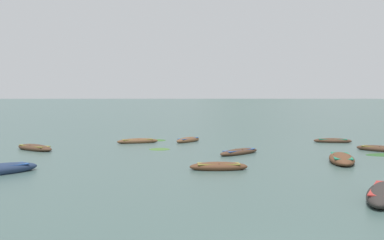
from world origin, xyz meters
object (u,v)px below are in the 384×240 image
at_px(rowboat_4, 188,140).
at_px(rowboat_8, 333,141).
at_px(rowboat_2, 381,149).
at_px(rowboat_7, 239,152).
at_px(rowboat_3, 384,194).
at_px(rowboat_10, 138,141).
at_px(rowboat_5, 35,148).
at_px(rowboat_0, 219,167).
at_px(rowboat_9, 342,159).

bearing_deg(rowboat_4, rowboat_8, -4.38).
distance_m(rowboat_2, rowboat_7, 10.79).
height_order(rowboat_2, rowboat_3, rowboat_3).
xyz_separation_m(rowboat_8, rowboat_10, (-17.08, 0.20, 0.01)).
height_order(rowboat_2, rowboat_4, rowboat_4).
xyz_separation_m(rowboat_3, rowboat_5, (-18.67, 16.41, -0.05)).
distance_m(rowboat_3, rowboat_8, 21.66).
bearing_deg(rowboat_2, rowboat_4, 153.06).
height_order(rowboat_0, rowboat_4, rowboat_0).
bearing_deg(rowboat_9, rowboat_3, -102.21).
bearing_deg(rowboat_8, rowboat_7, -141.77).
xyz_separation_m(rowboat_0, rowboat_7, (2.09, 6.37, -0.02)).
distance_m(rowboat_8, rowboat_10, 17.08).
distance_m(rowboat_8, rowboat_9, 11.91).
bearing_deg(rowboat_8, rowboat_3, -105.33).
height_order(rowboat_3, rowboat_10, rowboat_3).
bearing_deg(rowboat_7, rowboat_4, 111.61).
distance_m(rowboat_0, rowboat_7, 6.70).
bearing_deg(rowboat_0, rowboat_5, 144.38).
bearing_deg(rowboat_8, rowboat_10, 179.33).
bearing_deg(rowboat_9, rowboat_5, 161.72).
height_order(rowboat_4, rowboat_8, rowboat_4).
bearing_deg(rowboat_10, rowboat_7, -44.53).
xyz_separation_m(rowboat_4, rowboat_9, (9.02, -12.31, 0.04)).
bearing_deg(rowboat_9, rowboat_7, 145.32).
distance_m(rowboat_5, rowboat_9, 21.84).
relative_size(rowboat_0, rowboat_7, 0.92).
bearing_deg(rowboat_2, rowboat_8, 102.31).
distance_m(rowboat_5, rowboat_8, 24.81).
relative_size(rowboat_7, rowboat_8, 1.03).
distance_m(rowboat_0, rowboat_3, 9.15).
height_order(rowboat_4, rowboat_10, rowboat_4).
relative_size(rowboat_9, rowboat_10, 1.28).
bearing_deg(rowboat_10, rowboat_0, -68.06).
xyz_separation_m(rowboat_5, rowboat_8, (24.40, 4.49, -0.02)).
relative_size(rowboat_4, rowboat_8, 0.92).
bearing_deg(rowboat_4, rowboat_3, -72.35).
relative_size(rowboat_0, rowboat_4, 1.03).
relative_size(rowboat_4, rowboat_5, 0.81).
bearing_deg(rowboat_4, rowboat_5, -155.02).
distance_m(rowboat_5, rowboat_7, 15.30).
xyz_separation_m(rowboat_0, rowboat_4, (-1.22, 14.73, -0.00)).
distance_m(rowboat_3, rowboat_5, 24.85).
height_order(rowboat_2, rowboat_8, rowboat_2).
height_order(rowboat_3, rowboat_5, rowboat_3).
height_order(rowboat_7, rowboat_10, rowboat_10).
bearing_deg(rowboat_2, rowboat_7, -173.47).
distance_m(rowboat_5, rowboat_10, 8.69).
relative_size(rowboat_5, rowboat_7, 1.10).
xyz_separation_m(rowboat_7, rowboat_10, (-7.71, 7.58, 0.01)).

